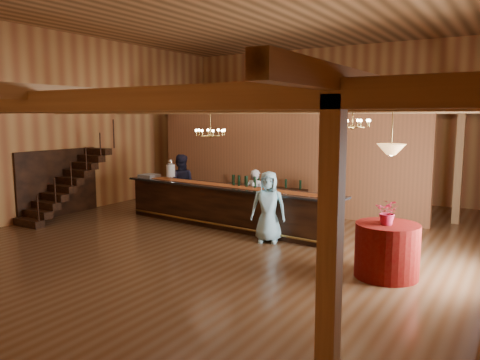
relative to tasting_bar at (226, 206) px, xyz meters
The scene contains 28 objects.
floor 1.23m from the tasting_bar, 43.80° to the right, with size 14.00×14.00×0.00m, color #4B2C17.
ceiling 5.04m from the tasting_bar, 43.80° to the right, with size 14.00×14.00×0.00m, color #B07947.
wall_back 6.66m from the tasting_bar, 82.82° to the left, with size 12.00×0.10×5.50m, color #AD773B.
wall_left 5.70m from the tasting_bar, behind, with size 0.10×14.00×5.50m, color #AD773B.
beam_grid 2.79m from the tasting_bar, 17.45° to the right, with size 11.90×13.90×0.39m.
support_posts 1.80m from the tasting_bar, 57.91° to the right, with size 9.20×10.20×3.20m.
partition_wall 2.93m from the tasting_bar, 84.04° to the left, with size 9.00×0.18×3.10m, color brown.
staircase 4.92m from the tasting_bar, 162.23° to the right, with size 1.00×2.80×2.00m.
backroom_boxes 4.77m from the tasting_bar, 84.06° to the left, with size 4.10×0.60×1.10m.
tasting_bar is the anchor object (origin of this frame).
beverage_dispenser 2.28m from the tasting_bar, behind, with size 0.26×0.26×0.60m.
glass_rack_tray 2.99m from the tasting_bar, behind, with size 0.50×0.50×0.10m, color gray.
raffle_drum 3.09m from the tasting_bar, ahead, with size 0.34×0.24×0.30m.
bar_bottle_0 0.74m from the tasting_bar, 33.62° to the left, with size 0.07×0.07×0.30m, color black.
bar_bottle_1 0.80m from the tasting_bar, 15.53° to the left, with size 0.07×0.07×0.30m, color black.
bar_bottle_2 0.94m from the tasting_bar, ahead, with size 0.07×0.07×0.30m, color black.
bar_bottle_3 1.12m from the tasting_bar, ahead, with size 0.07×0.07×0.30m, color black.
backbar_shelf 2.50m from the tasting_bar, 93.13° to the left, with size 2.82×0.44×0.79m, color #3B1D0E.
round_table 5.07m from the tasting_bar, 20.39° to the right, with size 1.18×1.18×1.02m, color #591009.
chandelier_left 2.04m from the tasting_bar, 165.55° to the right, with size 0.80×0.80×0.79m.
chandelier_right 4.11m from the tasting_bar, ahead, with size 0.80×0.80×0.51m.
pendant_lamp 5.38m from the tasting_bar, 20.39° to the right, with size 0.52×0.52×0.90m.
bartender 0.94m from the tasting_bar, 60.38° to the left, with size 0.56×0.37×1.53m, color silver.
staff_second 2.28m from the tasting_bar, 161.16° to the left, with size 0.90×0.70×1.84m, color black.
guest 1.86m from the tasting_bar, 23.37° to the right, with size 0.83×0.54×1.71m, color #97CDD9.
floor_plant 2.76m from the tasting_bar, 37.13° to the left, with size 0.67×0.54×1.22m, color #254922.
table_flowers 5.16m from the tasting_bar, 21.27° to the right, with size 0.43×0.37×0.48m, color #AA1732.
table_vase 5.00m from the tasting_bar, 19.45° to the right, with size 0.14×0.14×0.27m, color olive.
Camera 1 is at (6.03, -9.67, 3.00)m, focal length 35.00 mm.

